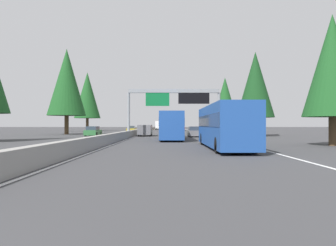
{
  "coord_description": "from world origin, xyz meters",
  "views": [
    {
      "loc": [
        -2.32,
        -5.01,
        1.74
      ],
      "look_at": [
        69.65,
        -5.11,
        2.11
      ],
      "focal_mm": 32.86,
      "sensor_mm": 36.0,
      "label": 1
    }
  ],
  "objects_px": {
    "bus_far_right": "(171,125)",
    "conifer_left_near": "(67,82)",
    "sedan_mid_right": "(194,132)",
    "conifer_right_near": "(255,85)",
    "conifer_right_foreground": "(333,66)",
    "bus_mid_center": "(224,125)",
    "sedan_near_right": "(170,131)",
    "sedan_distant_b": "(179,127)",
    "oncoming_near": "(93,131)",
    "minivan_far_left": "(145,130)",
    "pickup_distant_a": "(181,127)",
    "conifer_right_mid": "(225,99)",
    "conifer_left_mid": "(87,95)",
    "sign_gantry_overhead": "(175,99)",
    "box_truck_far_center": "(159,125)",
    "oncoming_far": "(132,129)"
  },
  "relations": [
    {
      "from": "bus_far_right",
      "to": "conifer_left_near",
      "type": "bearing_deg",
      "value": 43.82
    },
    {
      "from": "sedan_mid_right",
      "to": "conifer_right_near",
      "type": "height_order",
      "value": "conifer_right_near"
    },
    {
      "from": "conifer_right_foreground",
      "to": "conifer_left_near",
      "type": "height_order",
      "value": "conifer_left_near"
    },
    {
      "from": "bus_mid_center",
      "to": "conifer_right_near",
      "type": "bearing_deg",
      "value": -20.93
    },
    {
      "from": "bus_mid_center",
      "to": "sedan_near_right",
      "type": "distance_m",
      "value": 30.2
    },
    {
      "from": "sedan_distant_b",
      "to": "conifer_right_foreground",
      "type": "xyz_separation_m",
      "value": [
        -91.3,
        -9.33,
        5.9
      ]
    },
    {
      "from": "bus_mid_center",
      "to": "oncoming_near",
      "type": "relative_size",
      "value": 2.61
    },
    {
      "from": "minivan_far_left",
      "to": "bus_far_right",
      "type": "bearing_deg",
      "value": -161.52
    },
    {
      "from": "pickup_distant_a",
      "to": "minivan_far_left",
      "type": "bearing_deg",
      "value": 170.59
    },
    {
      "from": "conifer_right_mid",
      "to": "conifer_left_mid",
      "type": "relative_size",
      "value": 0.81
    },
    {
      "from": "sedan_near_right",
      "to": "conifer_right_mid",
      "type": "relative_size",
      "value": 0.34
    },
    {
      "from": "sedan_near_right",
      "to": "bus_far_right",
      "type": "distance_m",
      "value": 17.02
    },
    {
      "from": "sign_gantry_overhead",
      "to": "conifer_right_mid",
      "type": "height_order",
      "value": "conifer_right_mid"
    },
    {
      "from": "box_truck_far_center",
      "to": "oncoming_near",
      "type": "relative_size",
      "value": 1.93
    },
    {
      "from": "conifer_left_near",
      "to": "conifer_right_foreground",
      "type": "bearing_deg",
      "value": -133.04
    },
    {
      "from": "sign_gantry_overhead",
      "to": "sedan_mid_right",
      "type": "xyz_separation_m",
      "value": [
        2.16,
        -2.79,
        -4.54
      ]
    },
    {
      "from": "bus_far_right",
      "to": "oncoming_far",
      "type": "height_order",
      "value": "bus_far_right"
    },
    {
      "from": "oncoming_near",
      "to": "conifer_left_near",
      "type": "bearing_deg",
      "value": -139.31
    },
    {
      "from": "conifer_right_foreground",
      "to": "conifer_left_near",
      "type": "distance_m",
      "value": 43.22
    },
    {
      "from": "bus_mid_center",
      "to": "sign_gantry_overhead",
      "type": "bearing_deg",
      "value": 9.17
    },
    {
      "from": "minivan_far_left",
      "to": "conifer_right_foreground",
      "type": "distance_m",
      "value": 28.16
    },
    {
      "from": "box_truck_far_center",
      "to": "sedan_distant_b",
      "type": "bearing_deg",
      "value": -37.76
    },
    {
      "from": "oncoming_near",
      "to": "conifer_right_mid",
      "type": "xyz_separation_m",
      "value": [
        25.6,
        -25.01,
        7.18
      ]
    },
    {
      "from": "minivan_far_left",
      "to": "conifer_right_mid",
      "type": "height_order",
      "value": "conifer_right_mid"
    },
    {
      "from": "bus_far_right",
      "to": "conifer_left_mid",
      "type": "xyz_separation_m",
      "value": [
        47.51,
        22.12,
        7.95
      ]
    },
    {
      "from": "sedan_distant_b",
      "to": "oncoming_far",
      "type": "bearing_deg",
      "value": 166.11
    },
    {
      "from": "sedan_mid_right",
      "to": "conifer_left_near",
      "type": "xyz_separation_m",
      "value": [
        10.77,
        21.79,
        8.59
      ]
    },
    {
      "from": "conifer_left_near",
      "to": "conifer_left_mid",
      "type": "relative_size",
      "value": 0.96
    },
    {
      "from": "box_truck_far_center",
      "to": "pickup_distant_a",
      "type": "height_order",
      "value": "box_truck_far_center"
    },
    {
      "from": "conifer_right_near",
      "to": "conifer_left_mid",
      "type": "xyz_separation_m",
      "value": [
        36.2,
        35.12,
        1.84
      ]
    },
    {
      "from": "bus_mid_center",
      "to": "conifer_left_near",
      "type": "bearing_deg",
      "value": 34.54
    },
    {
      "from": "sign_gantry_overhead",
      "to": "bus_mid_center",
      "type": "height_order",
      "value": "sign_gantry_overhead"
    },
    {
      "from": "sedan_mid_right",
      "to": "conifer_left_mid",
      "type": "xyz_separation_m",
      "value": [
        39.13,
        25.52,
        8.98
      ]
    },
    {
      "from": "oncoming_near",
      "to": "conifer_left_mid",
      "type": "xyz_separation_m",
      "value": [
        35.99,
        10.3,
        8.98
      ]
    },
    {
      "from": "bus_mid_center",
      "to": "sedan_distant_b",
      "type": "height_order",
      "value": "bus_mid_center"
    },
    {
      "from": "bus_mid_center",
      "to": "bus_far_right",
      "type": "xyz_separation_m",
      "value": [
        12.96,
        3.72,
        0.0
      ]
    },
    {
      "from": "oncoming_far",
      "to": "conifer_right_foreground",
      "type": "bearing_deg",
      "value": 26.97
    },
    {
      "from": "conifer_right_mid",
      "to": "sedan_distant_b",
      "type": "bearing_deg",
      "value": 12.07
    },
    {
      "from": "box_truck_far_center",
      "to": "bus_far_right",
      "type": "xyz_separation_m",
      "value": [
        -71.73,
        -3.37,
        0.11
      ]
    },
    {
      "from": "conifer_right_foreground",
      "to": "conifer_right_near",
      "type": "distance_m",
      "value": 21.65
    },
    {
      "from": "sedan_mid_right",
      "to": "conifer_left_near",
      "type": "bearing_deg",
      "value": 63.7
    },
    {
      "from": "conifer_right_mid",
      "to": "sedan_near_right",
      "type": "bearing_deg",
      "value": 146.71
    },
    {
      "from": "sedan_mid_right",
      "to": "conifer_right_mid",
      "type": "bearing_deg",
      "value": -18.81
    },
    {
      "from": "conifer_right_foreground",
      "to": "sedan_mid_right",
      "type": "bearing_deg",
      "value": 27.55
    },
    {
      "from": "sedan_near_right",
      "to": "oncoming_far",
      "type": "xyz_separation_m",
      "value": [
        14.92,
        8.3,
        0.0
      ]
    },
    {
      "from": "bus_mid_center",
      "to": "conifer_left_mid",
      "type": "relative_size",
      "value": 0.72
    },
    {
      "from": "bus_far_right",
      "to": "sedan_near_right",
      "type": "bearing_deg",
      "value": 0.09
    },
    {
      "from": "oncoming_far",
      "to": "conifer_right_near",
      "type": "bearing_deg",
      "value": 46.0
    },
    {
      "from": "bus_mid_center",
      "to": "sedan_near_right",
      "type": "height_order",
      "value": "bus_mid_center"
    },
    {
      "from": "sedan_near_right",
      "to": "conifer_right_foreground",
      "type": "bearing_deg",
      "value": -154.22
    }
  ]
}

